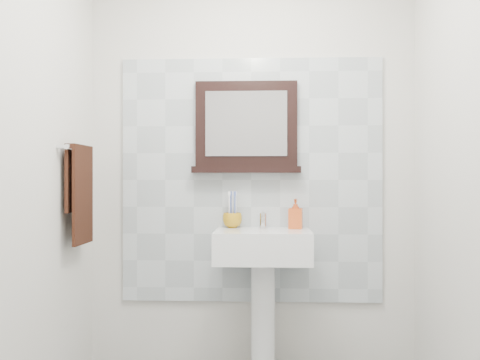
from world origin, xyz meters
The scene contains 11 objects.
back_wall centered at (0.00, 1.10, 1.25)m, with size 2.00×0.01×2.50m, color silver.
front_wall centered at (0.00, -1.10, 1.25)m, with size 2.00×0.01×2.50m, color silver.
left_wall centered at (-1.00, 0.00, 1.25)m, with size 0.01×2.20×2.50m, color silver.
splashback centered at (0.00, 1.09, 1.15)m, with size 1.60×0.02×1.50m, color #B0BABF.
pedestal_sink centered at (0.07, 0.87, 0.68)m, with size 0.55×0.44×0.96m.
toothbrush_cup centered at (-0.11, 1.02, 0.91)m, with size 0.12×0.12×0.09m, color #AE7E14.
toothbrushes centered at (-0.11, 1.02, 0.98)m, with size 0.05×0.04×0.21m.
soap_dispenser centered at (0.27, 0.97, 0.95)m, with size 0.08×0.08×0.18m, color red.
framed_mirror centered at (-0.03, 1.06, 1.46)m, with size 0.66×0.11×0.56m.
towel_bar centered at (-0.95, 0.69, 1.32)m, with size 0.07×0.40×0.03m.
hand_towel centered at (-0.94, 0.69, 1.11)m, with size 0.06×0.30×0.55m.
Camera 1 is at (0.10, -2.37, 1.15)m, focal length 42.00 mm.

